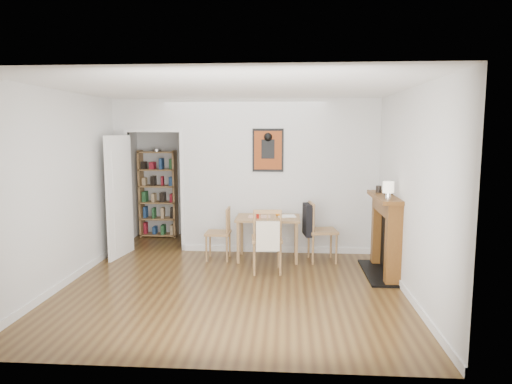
# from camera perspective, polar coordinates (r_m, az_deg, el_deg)

# --- Properties ---
(ground) EXTENTS (5.20, 5.20, 0.00)m
(ground) POSITION_cam_1_polar(r_m,az_deg,el_deg) (6.67, -2.55, -10.44)
(ground) COLOR brown
(ground) RESTS_ON ground
(room_shell) EXTENTS (5.20, 5.20, 5.20)m
(room_shell) POSITION_cam_1_polar(r_m,az_deg,el_deg) (7.71, -0.74, 1.89)
(room_shell) COLOR silver
(room_shell) RESTS_ON ground
(dining_table) EXTENTS (1.02, 0.65, 0.70)m
(dining_table) POSITION_cam_1_polar(r_m,az_deg,el_deg) (7.36, 1.51, -3.78)
(dining_table) COLOR olive
(dining_table) RESTS_ON ground
(chair_left) EXTENTS (0.43, 0.43, 0.85)m
(chair_left) POSITION_cam_1_polar(r_m,az_deg,el_deg) (7.41, -4.76, -5.20)
(chair_left) COLOR #A17F4B
(chair_left) RESTS_ON ground
(chair_right) EXTENTS (0.60, 0.54, 0.96)m
(chair_right) POSITION_cam_1_polar(r_m,az_deg,el_deg) (7.35, 8.14, -4.79)
(chair_right) COLOR #A17F4B
(chair_right) RESTS_ON ground
(chair_front) EXTENTS (0.53, 0.58, 0.97)m
(chair_front) POSITION_cam_1_polar(r_m,az_deg,el_deg) (6.71, 1.37, -5.95)
(chair_front) COLOR #A17F4B
(chair_front) RESTS_ON ground
(bookshelf) EXTENTS (0.72, 0.29, 1.70)m
(bookshelf) POSITION_cam_1_polar(r_m,az_deg,el_deg) (9.14, -12.12, -0.28)
(bookshelf) COLOR olive
(bookshelf) RESTS_ON ground
(fireplace) EXTENTS (0.45, 1.25, 1.16)m
(fireplace) POSITION_cam_1_polar(r_m,az_deg,el_deg) (6.86, 15.97, -4.89)
(fireplace) COLOR brown
(fireplace) RESTS_ON ground
(red_glass) EXTENTS (0.08, 0.08, 0.10)m
(red_glass) POSITION_cam_1_polar(r_m,az_deg,el_deg) (7.23, 0.31, -2.92)
(red_glass) COLOR #9B150E
(red_glass) RESTS_ON dining_table
(orange_fruit) EXTENTS (0.09, 0.09, 0.09)m
(orange_fruit) POSITION_cam_1_polar(r_m,az_deg,el_deg) (7.40, 2.75, -2.72)
(orange_fruit) COLOR orange
(orange_fruit) RESTS_ON dining_table
(placemat) EXTENTS (0.36, 0.27, 0.00)m
(placemat) POSITION_cam_1_polar(r_m,az_deg,el_deg) (7.38, 0.43, -3.08)
(placemat) COLOR beige
(placemat) RESTS_ON dining_table
(notebook) EXTENTS (0.32, 0.26, 0.01)m
(notebook) POSITION_cam_1_polar(r_m,az_deg,el_deg) (7.40, 3.83, -3.02)
(notebook) COLOR white
(notebook) RESTS_ON dining_table
(mantel_lamp) EXTENTS (0.15, 0.15, 0.24)m
(mantel_lamp) POSITION_cam_1_polar(r_m,az_deg,el_deg) (6.36, 16.21, 0.46)
(mantel_lamp) COLOR silver
(mantel_lamp) RESTS_ON fireplace
(ceramic_jar_a) EXTENTS (0.10, 0.10, 0.12)m
(ceramic_jar_a) POSITION_cam_1_polar(r_m,az_deg,el_deg) (6.85, 16.15, 0.23)
(ceramic_jar_a) COLOR black
(ceramic_jar_a) RESTS_ON fireplace
(ceramic_jar_b) EXTENTS (0.08, 0.08, 0.10)m
(ceramic_jar_b) POSITION_cam_1_polar(r_m,az_deg,el_deg) (7.02, 15.08, 0.36)
(ceramic_jar_b) COLOR black
(ceramic_jar_b) RESTS_ON fireplace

